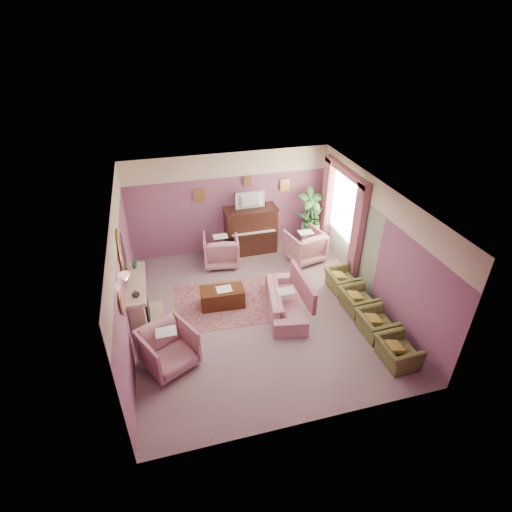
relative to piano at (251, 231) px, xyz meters
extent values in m
cube|color=gray|center=(-0.50, -2.68, -0.65)|extent=(5.50, 6.00, 0.01)
cube|color=silver|center=(-0.50, -2.68, 2.15)|extent=(5.50, 6.00, 0.01)
cube|color=#724C72|center=(-0.50, 0.32, 0.75)|extent=(5.50, 0.02, 2.80)
cube|color=#724C72|center=(-0.50, -5.68, 0.75)|extent=(5.50, 0.02, 2.80)
cube|color=#724C72|center=(-3.25, -2.68, 0.75)|extent=(0.02, 6.00, 2.80)
cube|color=#724C72|center=(2.25, -2.68, 0.75)|extent=(0.02, 6.00, 2.80)
cube|color=beige|center=(-0.50, 0.31, 1.82)|extent=(5.50, 0.01, 0.65)
cube|color=#90A28A|center=(2.23, -1.38, 0.42)|extent=(0.01, 3.00, 2.15)
cube|color=tan|center=(-3.09, -2.48, -0.10)|extent=(0.30, 1.40, 1.10)
cube|color=black|center=(-2.99, -2.48, -0.25)|extent=(0.18, 0.72, 0.68)
cube|color=red|center=(-2.95, -2.48, -0.43)|extent=(0.06, 0.54, 0.10)
cube|color=tan|center=(-3.06, -2.48, 0.47)|extent=(0.40, 1.55, 0.07)
cube|color=tan|center=(-2.89, -2.48, -0.64)|extent=(0.55, 1.50, 0.02)
ellipsoid|color=#DDB35D|center=(-3.20, -2.48, 1.15)|extent=(0.04, 0.72, 1.20)
ellipsoid|color=white|center=(-3.17, -2.48, 1.15)|extent=(0.01, 0.60, 1.06)
cone|color=#E6AD8F|center=(-3.12, -3.53, 1.33)|extent=(0.20, 0.20, 0.16)
cube|color=black|center=(0.00, 0.00, 0.00)|extent=(1.40, 0.60, 1.30)
cube|color=black|center=(0.00, -0.35, 0.07)|extent=(1.30, 0.12, 0.06)
cube|color=white|center=(0.00, -0.35, 0.11)|extent=(1.20, 0.08, 0.02)
cube|color=black|center=(0.00, 0.00, 0.66)|extent=(1.45, 0.65, 0.04)
imported|color=black|center=(0.00, -0.05, 0.95)|extent=(0.80, 0.12, 0.48)
cube|color=#DDB35D|center=(-1.30, 0.28, 1.07)|extent=(0.30, 0.03, 0.38)
cube|color=#DDB35D|center=(1.05, 0.28, 1.13)|extent=(0.26, 0.03, 0.34)
cube|color=#DDB35D|center=(0.00, 0.28, 1.35)|extent=(0.22, 0.03, 0.26)
cube|color=#DDB35D|center=(-3.21, -3.88, 1.07)|extent=(0.03, 0.28, 0.36)
cube|color=beige|center=(2.20, -1.13, 1.05)|extent=(0.03, 1.40, 1.80)
cube|color=#9E5062|center=(2.12, -2.05, 0.65)|extent=(0.16, 0.34, 2.60)
cube|color=#9E5062|center=(2.12, -0.21, 0.65)|extent=(0.16, 0.34, 2.60)
cube|color=#9E5062|center=(2.12, -1.13, 1.91)|extent=(0.16, 2.20, 0.16)
imported|color=#2E5E2F|center=(-3.05, -1.93, 0.64)|extent=(0.16, 0.16, 0.28)
imported|color=beige|center=(-3.05, -2.98, 0.58)|extent=(0.16, 0.16, 0.16)
cube|color=#8F5257|center=(-1.11, -2.19, -0.64)|extent=(2.59, 1.93, 0.01)
cube|color=#411F0E|center=(-1.25, -2.24, -0.43)|extent=(1.03, 0.56, 0.45)
cube|color=white|center=(-1.20, -2.24, -0.20)|extent=(0.35, 0.28, 0.01)
imported|color=#BD8288|center=(0.10, -2.79, -0.26)|extent=(0.64, 1.91, 0.77)
cube|color=#9E5062|center=(0.50, -2.79, -0.05)|extent=(0.10, 1.44, 0.53)
imported|color=#BD8288|center=(-0.94, -0.46, -0.18)|extent=(0.91, 0.91, 0.94)
imported|color=#BD8288|center=(1.31, -0.82, -0.18)|extent=(0.91, 0.91, 0.94)
imported|color=#BD8288|center=(-2.58, -3.78, -0.18)|extent=(0.91, 0.91, 0.94)
imported|color=brown|center=(1.68, -4.85, -0.31)|extent=(0.56, 0.79, 0.68)
imported|color=brown|center=(1.68, -4.03, -0.31)|extent=(0.56, 0.79, 0.68)
imported|color=brown|center=(1.68, -3.21, -0.31)|extent=(0.56, 0.79, 0.68)
imported|color=brown|center=(1.68, -2.39, -0.31)|extent=(0.56, 0.79, 0.68)
cylinder|color=silver|center=(1.75, -0.12, -0.30)|extent=(0.52, 0.52, 0.70)
imported|color=#2E5E2F|center=(1.75, -0.12, 0.22)|extent=(0.30, 0.30, 0.34)
imported|color=#2E5E2F|center=(1.87, -0.22, 0.19)|extent=(0.16, 0.16, 0.28)
cylinder|color=#A46C41|center=(1.69, -0.16, -0.48)|extent=(0.34, 0.34, 0.34)
imported|color=#2E5E2F|center=(1.69, -0.16, 0.41)|extent=(0.76, 0.76, 1.44)
camera|label=1|loc=(-2.40, -9.53, 5.24)|focal=28.00mm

